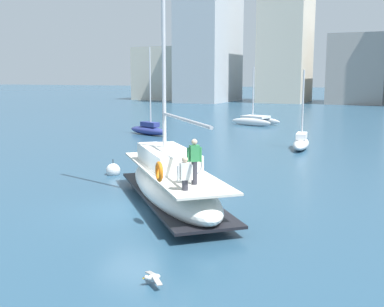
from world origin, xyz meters
name	(u,v)px	position (x,y,z in m)	size (l,w,h in m)	color
ground_plane	(133,211)	(0.00, 0.00, 0.00)	(400.00, 400.00, 0.00)	#284C66
main_sailboat	(172,182)	(0.99, 1.45, 0.92)	(8.10, 8.83, 13.81)	white
moored_sloop_near	(148,129)	(-10.86, 21.34, 0.53)	(4.65, 2.64, 7.56)	navy
moored_sloop_far	(301,142)	(3.02, 18.45, 0.48)	(1.51, 4.52, 5.57)	white
moored_catamaran	(256,120)	(-4.50, 33.20, 0.55)	(5.24, 3.59, 6.05)	silver
seagull	(153,277)	(3.82, -5.53, 0.20)	(0.77, 0.71, 0.17)	silver
mooring_buoy	(113,170)	(-4.39, 5.51, 0.23)	(0.75, 0.75, 0.98)	silver
waterfront_buildings	(359,50)	(2.16, 77.13, 9.70)	(86.69, 21.22, 26.81)	beige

